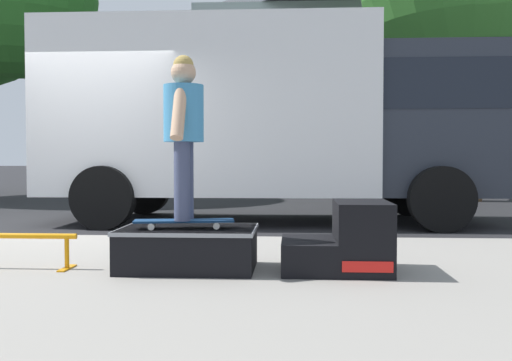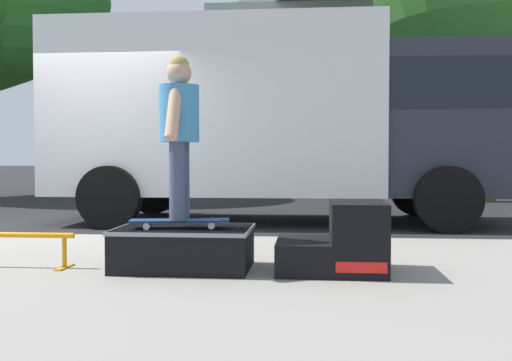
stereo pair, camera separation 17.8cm
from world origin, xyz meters
The scene contains 7 objects.
ground_plane centered at (0.00, 0.00, 0.00)m, with size 140.00×140.00×0.00m, color black.
skate_box centered at (2.07, -2.50, 0.30)m, with size 1.07×0.73×0.33m.
kicker_ramp centered at (3.31, -2.50, 0.35)m, with size 0.84×0.71×0.55m.
skateboard centered at (2.05, -2.55, 0.51)m, with size 0.80×0.32×0.07m.
skater_kid centered at (2.05, -2.55, 1.28)m, with size 0.31×0.66×1.29m.
box_truck centered at (2.60, 2.20, 1.70)m, with size 6.91×2.63×3.05m.
house_behind centered at (4.14, 15.49, 4.24)m, with size 9.54×8.23×8.40m.
Camera 1 is at (2.90, -7.13, 1.00)m, focal length 41.47 mm.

